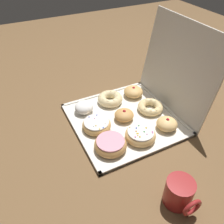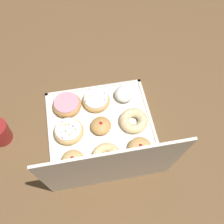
# 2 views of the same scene
# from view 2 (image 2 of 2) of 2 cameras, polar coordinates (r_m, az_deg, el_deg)

# --- Properties ---
(ground_plane) EXTENTS (3.00, 3.00, 0.00)m
(ground_plane) POSITION_cam_2_polar(r_m,az_deg,el_deg) (1.17, -2.13, -3.45)
(ground_plane) COLOR brown
(donut_box) EXTENTS (0.42, 0.42, 0.01)m
(donut_box) POSITION_cam_2_polar(r_m,az_deg,el_deg) (1.17, -2.14, -3.32)
(donut_box) COLOR silver
(donut_box) RESTS_ON ground
(box_lid_open) EXTENTS (0.42, 0.07, 0.38)m
(box_lid_open) POSITION_cam_2_polar(r_m,az_deg,el_deg) (0.90, 0.08, -11.15)
(box_lid_open) COLOR silver
(box_lid_open) RESTS_ON ground
(powdered_filled_donut_0) EXTENTS (0.08, 0.08, 0.05)m
(powdered_filled_donut_0) POSITION_cam_2_polar(r_m,az_deg,el_deg) (1.23, 2.42, 3.56)
(powdered_filled_donut_0) COLOR white
(powdered_filled_donut_0) RESTS_ON donut_box
(sprinkle_donut_1) EXTENTS (0.12, 0.12, 0.04)m
(sprinkle_donut_1) POSITION_cam_2_polar(r_m,az_deg,el_deg) (1.21, -3.16, 2.34)
(sprinkle_donut_1) COLOR tan
(sprinkle_donut_1) RESTS_ON donut_box
(pink_frosted_donut_2) EXTENTS (0.12, 0.12, 0.04)m
(pink_frosted_donut_2) POSITION_cam_2_polar(r_m,az_deg,el_deg) (1.21, -8.84, 1.44)
(pink_frosted_donut_2) COLOR tan
(pink_frosted_donut_2) RESTS_ON donut_box
(cruller_donut_3) EXTENTS (0.11, 0.11, 0.04)m
(cruller_donut_3) POSITION_cam_2_polar(r_m,az_deg,el_deg) (1.16, 4.26, -1.61)
(cruller_donut_3) COLOR beige
(cruller_donut_3) RESTS_ON donut_box
(jelly_filled_donut_4) EXTENTS (0.08, 0.08, 0.05)m
(jelly_filled_donut_4) POSITION_cam_2_polar(r_m,az_deg,el_deg) (1.15, -2.35, -2.75)
(jelly_filled_donut_4) COLOR tan
(jelly_filled_donut_4) RESTS_ON donut_box
(sprinkle_donut_5) EXTENTS (0.12, 0.12, 0.04)m
(sprinkle_donut_5) POSITION_cam_2_polar(r_m,az_deg,el_deg) (1.15, -8.54, -3.52)
(sprinkle_donut_5) COLOR #E5B770
(sprinkle_donut_5) RESTS_ON donut_box
(jelly_filled_donut_6) EXTENTS (0.09, 0.09, 0.05)m
(jelly_filled_donut_6) POSITION_cam_2_polar(r_m,az_deg,el_deg) (1.11, 5.56, -7.04)
(jelly_filled_donut_6) COLOR tan
(jelly_filled_donut_6) RESTS_ON donut_box
(cruller_donut_7) EXTENTS (0.11, 0.11, 0.03)m
(cruller_donut_7) POSITION_cam_2_polar(r_m,az_deg,el_deg) (1.09, -1.13, -8.78)
(cruller_donut_7) COLOR #EACC8C
(cruller_donut_7) RESTS_ON donut_box
(jelly_filled_donut_8) EXTENTS (0.08, 0.08, 0.05)m
(jelly_filled_donut_8) POSITION_cam_2_polar(r_m,az_deg,el_deg) (1.09, -7.71, -9.38)
(jelly_filled_donut_8) COLOR #E5B770
(jelly_filled_donut_8) RESTS_ON donut_box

